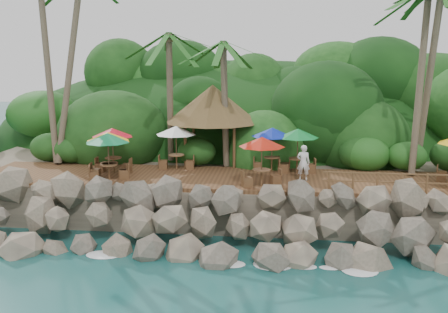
# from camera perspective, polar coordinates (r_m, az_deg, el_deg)

# --- Properties ---
(ground) EXTENTS (140.00, 140.00, 0.00)m
(ground) POSITION_cam_1_polar(r_m,az_deg,el_deg) (21.41, -1.85, -12.17)
(ground) COLOR #19514F
(ground) RESTS_ON ground
(land_base) EXTENTS (32.00, 25.20, 2.10)m
(land_base) POSITION_cam_1_polar(r_m,az_deg,el_deg) (36.31, 1.78, -0.53)
(land_base) COLOR gray
(land_base) RESTS_ON ground
(jungle_hill) EXTENTS (44.80, 28.00, 15.40)m
(jungle_hill) POSITION_cam_1_polar(r_m,az_deg,el_deg) (43.85, 2.58, 0.15)
(jungle_hill) COLOR #143811
(jungle_hill) RESTS_ON ground
(seawall) EXTENTS (29.00, 4.00, 2.30)m
(seawall) POSITION_cam_1_polar(r_m,az_deg,el_deg) (22.84, -1.14, -7.53)
(seawall) COLOR gray
(seawall) RESTS_ON ground
(terrace) EXTENTS (26.00, 5.00, 0.20)m
(terrace) POSITION_cam_1_polar(r_m,az_deg,el_deg) (26.35, -0.00, -2.56)
(terrace) COLOR brown
(terrace) RESTS_ON land_base
(jungle_foliage) EXTENTS (44.00, 16.00, 12.00)m
(jungle_foliage) POSITION_cam_1_polar(r_m,az_deg,el_deg) (35.58, 1.64, -2.51)
(jungle_foliage) COLOR #143811
(jungle_foliage) RESTS_ON ground
(foam_line) EXTENTS (25.20, 0.80, 0.06)m
(foam_line) POSITION_cam_1_polar(r_m,az_deg,el_deg) (21.67, -1.74, -11.78)
(foam_line) COLOR white
(foam_line) RESTS_ON ground
(palapa) EXTENTS (5.51, 5.51, 4.60)m
(palapa) POSITION_cam_1_polar(r_m,az_deg,el_deg) (29.47, -1.29, 6.02)
(palapa) COLOR brown
(palapa) RESTS_ON ground
(dining_clusters) EXTENTS (20.16, 5.45, 2.43)m
(dining_clusters) POSITION_cam_1_polar(r_m,az_deg,el_deg) (25.79, 2.76, 1.93)
(dining_clusters) COLOR brown
(dining_clusters) RESTS_ON terrace
(railing) EXTENTS (8.30, 0.10, 1.00)m
(railing) POSITION_cam_1_polar(r_m,az_deg,el_deg) (24.53, 20.84, -2.68)
(railing) COLOR brown
(railing) RESTS_ON terrace
(waiter) EXTENTS (0.69, 0.46, 1.84)m
(waiter) POSITION_cam_1_polar(r_m,az_deg,el_deg) (25.76, 9.00, -0.70)
(waiter) COLOR white
(waiter) RESTS_ON terrace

